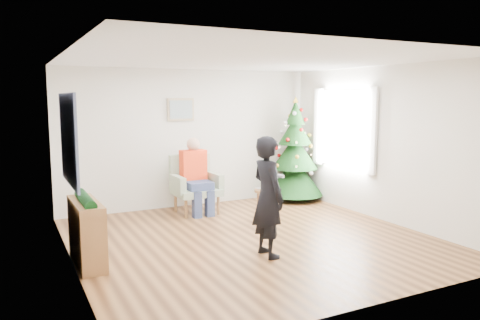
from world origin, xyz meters
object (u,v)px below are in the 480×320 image
christmas_tree (295,154)px  standing_man (268,197)px  stool (266,206)px  armchair (195,191)px  console (87,233)px

christmas_tree → standing_man: (-2.21, -2.73, -0.15)m
stool → armchair: 1.44m
christmas_tree → console: bearing=-155.7°
armchair → standing_man: (-0.01, -2.63, 0.40)m
christmas_tree → console: christmas_tree is taller
christmas_tree → stool: 2.04m
christmas_tree → armchair: bearing=-177.5°
stool → armchair: (-0.77, 1.21, 0.10)m
standing_man → console: bearing=69.7°
stool → standing_man: size_ratio=0.36×
armchair → console: armchair is taller
christmas_tree → standing_man: christmas_tree is taller
armchair → standing_man: bearing=-91.0°
christmas_tree → armchair: christmas_tree is taller
stool → console: 3.03m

